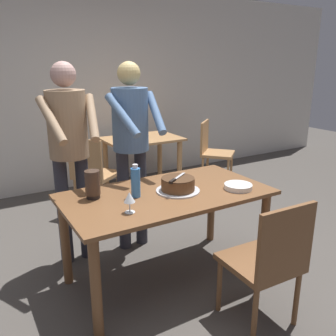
# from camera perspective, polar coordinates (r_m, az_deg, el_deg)

# --- Properties ---
(ground_plane) EXTENTS (14.00, 14.00, 0.00)m
(ground_plane) POSITION_cam_1_polar(r_m,az_deg,el_deg) (3.08, -0.22, -17.11)
(ground_plane) COLOR #4C4742
(back_wall) EXTENTS (10.00, 0.12, 2.70)m
(back_wall) POSITION_cam_1_polar(r_m,az_deg,el_deg) (5.07, -16.14, 11.90)
(back_wall) COLOR beige
(back_wall) RESTS_ON ground_plane
(main_dining_table) EXTENTS (1.58, 0.85, 0.75)m
(main_dining_table) POSITION_cam_1_polar(r_m,az_deg,el_deg) (2.78, -0.23, -6.09)
(main_dining_table) COLOR brown
(main_dining_table) RESTS_ON ground_plane
(cake_on_platter) EXTENTS (0.34, 0.34, 0.11)m
(cake_on_platter) POSITION_cam_1_polar(r_m,az_deg,el_deg) (2.74, 1.60, -2.75)
(cake_on_platter) COLOR silver
(cake_on_platter) RESTS_ON main_dining_table
(cake_knife) EXTENTS (0.24, 0.17, 0.02)m
(cake_knife) POSITION_cam_1_polar(r_m,az_deg,el_deg) (2.66, 0.99, -1.89)
(cake_knife) COLOR silver
(cake_knife) RESTS_ON cake_on_platter
(plate_stack) EXTENTS (0.22, 0.22, 0.04)m
(plate_stack) POSITION_cam_1_polar(r_m,az_deg,el_deg) (2.86, 11.19, -2.93)
(plate_stack) COLOR white
(plate_stack) RESTS_ON main_dining_table
(wine_glass_near) EXTENTS (0.08, 0.08, 0.14)m
(wine_glass_near) POSITION_cam_1_polar(r_m,az_deg,el_deg) (2.36, -6.20, -4.80)
(wine_glass_near) COLOR silver
(wine_glass_near) RESTS_ON main_dining_table
(water_bottle) EXTENTS (0.07, 0.07, 0.25)m
(water_bottle) POSITION_cam_1_polar(r_m,az_deg,el_deg) (2.62, -5.22, -2.26)
(water_bottle) COLOR #387AC6
(water_bottle) RESTS_ON main_dining_table
(hurricane_lamp) EXTENTS (0.11, 0.11, 0.21)m
(hurricane_lamp) POSITION_cam_1_polar(r_m,az_deg,el_deg) (2.64, -12.01, -2.57)
(hurricane_lamp) COLOR black
(hurricane_lamp) RESTS_ON main_dining_table
(person_cutting_cake) EXTENTS (0.47, 0.56, 1.72)m
(person_cutting_cake) POSITION_cam_1_polar(r_m,az_deg,el_deg) (3.19, -5.94, 5.06)
(person_cutting_cake) COLOR #2D2D38
(person_cutting_cake) RESTS_ON ground_plane
(person_standing_beside) EXTENTS (0.47, 0.56, 1.72)m
(person_standing_beside) POSITION_cam_1_polar(r_m,az_deg,el_deg) (3.04, -15.60, 3.95)
(person_standing_beside) COLOR #2D2D38
(person_standing_beside) RESTS_ON ground_plane
(chair_near_side) EXTENTS (0.46, 0.46, 0.90)m
(chair_near_side) POSITION_cam_1_polar(r_m,az_deg,el_deg) (2.45, 15.79, -13.95)
(chair_near_side) COLOR brown
(chair_near_side) RESTS_ON ground_plane
(background_table) EXTENTS (1.00, 0.70, 0.74)m
(background_table) POSITION_cam_1_polar(r_m,az_deg,el_deg) (4.82, -4.16, 2.95)
(background_table) COLOR tan
(background_table) RESTS_ON ground_plane
(background_chair_0) EXTENTS (0.62, 0.62, 0.90)m
(background_chair_0) POSITION_cam_1_polar(r_m,az_deg,el_deg) (5.23, 7.20, 2.99)
(background_chair_0) COLOR tan
(background_chair_0) RESTS_ON ground_plane
(background_chair_1) EXTENTS (0.62, 0.62, 0.90)m
(background_chair_1) POSITION_cam_1_polar(r_m,az_deg,el_deg) (4.22, -12.01, -0.57)
(background_chair_1) COLOR tan
(background_chair_1) RESTS_ON ground_plane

